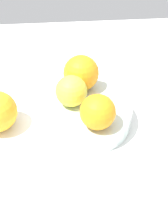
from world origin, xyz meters
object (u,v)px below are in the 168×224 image
Objects in this scene: fruit_bowl at (84,114)px; orange_in_bowl_0 at (71,91)px; orange_in_bowl_2 at (80,73)px; orange_in_bowl_1 at (98,112)px.

orange_in_bowl_0 reaches higher than fruit_bowl.
orange_in_bowl_2 is (-0.21, 6.26, 6.06)cm from fruit_bowl.
orange_in_bowl_0 is 0.97× the size of orange_in_bowl_1.
fruit_bowl is at bearing 107.08° from orange_in_bowl_1.
orange_in_bowl_1 is (4.27, -6.91, 0.11)cm from orange_in_bowl_0.
orange_in_bowl_1 is (1.86, -6.04, 5.53)cm from fruit_bowl.
fruit_bowl is at bearing -88.10° from orange_in_bowl_2.
orange_in_bowl_0 is 0.83× the size of orange_in_bowl_2.
orange_in_bowl_2 is at bearing 91.90° from fruit_bowl.
fruit_bowl is 3.10× the size of orange_in_bowl_0.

